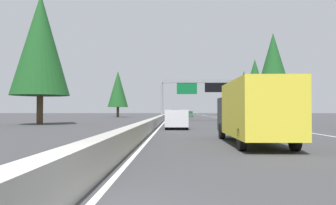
{
  "coord_description": "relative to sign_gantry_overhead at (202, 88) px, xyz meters",
  "views": [
    {
      "loc": [
        -5.23,
        -1.69,
        1.61
      ],
      "look_at": [
        53.46,
        -0.57,
        3.0
      ],
      "focal_mm": 36.97,
      "sensor_mm": 36.0,
      "label": 1
    }
  ],
  "objects": [
    {
      "name": "conifer_right_near",
      "position": [
        -6.97,
        -9.28,
        2.32
      ],
      "size": [
        5.44,
        5.44,
        12.37
      ],
      "color": "#4C3823",
      "rests_on": "ground"
    },
    {
      "name": "ground_plane",
      "position": [
        10.49,
        6.03,
        -5.19
      ],
      "size": [
        320.0,
        320.0,
        0.0
      ],
      "primitive_type": "plane",
      "color": "#38383A"
    },
    {
      "name": "conifer_right_far",
      "position": [
        21.19,
        -10.89,
        1.11
      ],
      "size": [
        4.57,
        4.57,
        10.38
      ],
      "color": "#4C3823",
      "rests_on": "ground"
    },
    {
      "name": "conifer_right_mid",
      "position": [
        7.98,
        -10.21,
        1.48
      ],
      "size": [
        4.83,
        4.83,
        10.99
      ],
      "color": "#4C3823",
      "rests_on": "ground"
    },
    {
      "name": "shoulder_stripe_median",
      "position": [
        20.49,
        5.78,
        -5.19
      ],
      "size": [
        160.0,
        0.16,
        0.01
      ],
      "primitive_type": "cube",
      "color": "silver",
      "rests_on": "ground"
    },
    {
      "name": "box_truck_far_right",
      "position": [
        -38.16,
        0.59,
        -3.58
      ],
      "size": [
        8.5,
        2.4,
        2.95
      ],
      "color": "gold",
      "rests_on": "ground"
    },
    {
      "name": "shoulder_stripe_right",
      "position": [
        20.49,
        -5.49,
        -5.19
      ],
      "size": [
        160.0,
        0.16,
        0.01
      ],
      "primitive_type": "cube",
      "color": "silver",
      "rests_on": "ground"
    },
    {
      "name": "sedan_mid_center",
      "position": [
        34.72,
        0.49,
        -4.51
      ],
      "size": [
        4.4,
        1.8,
        1.47
      ],
      "color": "#2D6B38",
      "rests_on": "ground"
    },
    {
      "name": "conifer_left_mid",
      "position": [
        30.19,
        18.34,
        1.76
      ],
      "size": [
        5.03,
        5.03,
        11.44
      ],
      "color": "#4C3823",
      "rests_on": "ground"
    },
    {
      "name": "sedan_near_right",
      "position": [
        49.59,
        4.2,
        -4.51
      ],
      "size": [
        4.4,
        1.8,
        1.47
      ],
      "color": "#AD931E",
      "rests_on": "ground"
    },
    {
      "name": "sedan_far_left",
      "position": [
        58.07,
        4.08,
        -4.51
      ],
      "size": [
        4.4,
        1.8,
        1.47
      ],
      "color": "#2D6B38",
      "rests_on": "ground"
    },
    {
      "name": "sign_gantry_overhead",
      "position": [
        0.0,
        0.0,
        0.0
      ],
      "size": [
        0.5,
        12.68,
        6.53
      ],
      "color": "gray",
      "rests_on": "ground"
    },
    {
      "name": "median_barrier",
      "position": [
        30.49,
        6.33,
        -4.74
      ],
      "size": [
        180.0,
        0.56,
        0.9
      ],
      "primitive_type": "cube",
      "color": "#9E9B93",
      "rests_on": "ground"
    },
    {
      "name": "conifer_left_near",
      "position": [
        -14.57,
        20.13,
        4.2
      ],
      "size": [
        6.79,
        6.79,
        15.43
      ],
      "color": "#4C3823",
      "rests_on": "ground"
    },
    {
      "name": "minivan_far_center",
      "position": [
        -23.99,
        4.18,
        -4.24
      ],
      "size": [
        5.0,
        1.95,
        1.69
      ],
      "color": "silver",
      "rests_on": "ground"
    },
    {
      "name": "pickup_mid_left",
      "position": [
        23.69,
        4.03,
        -4.28
      ],
      "size": [
        5.6,
        2.0,
        1.86
      ],
      "color": "black",
      "rests_on": "ground"
    }
  ]
}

